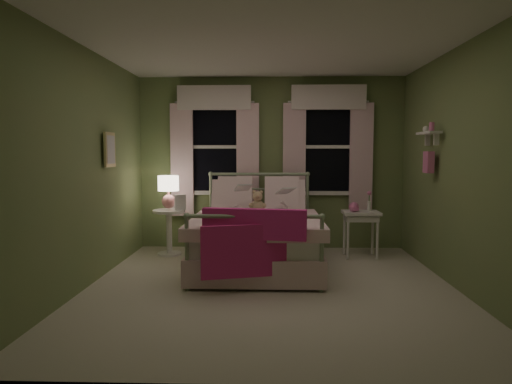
{
  "coord_description": "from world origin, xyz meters",
  "views": [
    {
      "loc": [
        0.0,
        -4.87,
        1.47
      ],
      "look_at": [
        -0.18,
        0.5,
        1.0
      ],
      "focal_mm": 32.0,
      "sensor_mm": 36.0,
      "label": 1
    }
  ],
  "objects_px": {
    "child_left": "(237,189)",
    "bed": "(257,238)",
    "child_right": "(279,195)",
    "nightstand_left": "(169,226)",
    "teddy_bear": "(258,204)",
    "table_lamp": "(168,189)",
    "nightstand_right": "(361,218)"
  },
  "relations": [
    {
      "from": "bed",
      "to": "nightstand_right",
      "type": "relative_size",
      "value": 3.18
    },
    {
      "from": "child_left",
      "to": "child_right",
      "type": "bearing_deg",
      "value": 170.96
    },
    {
      "from": "nightstand_left",
      "to": "nightstand_right",
      "type": "bearing_deg",
      "value": -1.61
    },
    {
      "from": "teddy_bear",
      "to": "table_lamp",
      "type": "distance_m",
      "value": 1.36
    },
    {
      "from": "teddy_bear",
      "to": "nightstand_right",
      "type": "distance_m",
      "value": 1.49
    },
    {
      "from": "child_right",
      "to": "nightstand_left",
      "type": "bearing_deg",
      "value": -8.23
    },
    {
      "from": "teddy_bear",
      "to": "table_lamp",
      "type": "height_order",
      "value": "table_lamp"
    },
    {
      "from": "child_left",
      "to": "teddy_bear",
      "type": "xyz_separation_m",
      "value": [
        0.28,
        -0.16,
        -0.18
      ]
    },
    {
      "from": "child_left",
      "to": "nightstand_right",
      "type": "xyz_separation_m",
      "value": [
        1.71,
        0.19,
        -0.42
      ]
    },
    {
      "from": "bed",
      "to": "nightstand_left",
      "type": "relative_size",
      "value": 3.13
    },
    {
      "from": "teddy_bear",
      "to": "child_left",
      "type": "bearing_deg",
      "value": 150.5
    },
    {
      "from": "bed",
      "to": "nightstand_right",
      "type": "height_order",
      "value": "bed"
    },
    {
      "from": "teddy_bear",
      "to": "nightstand_right",
      "type": "relative_size",
      "value": 0.49
    },
    {
      "from": "teddy_bear",
      "to": "nightstand_left",
      "type": "distance_m",
      "value": 1.4
    },
    {
      "from": "child_left",
      "to": "nightstand_left",
      "type": "bearing_deg",
      "value": -23.98
    },
    {
      "from": "teddy_bear",
      "to": "child_right",
      "type": "bearing_deg",
      "value": 29.5
    },
    {
      "from": "child_right",
      "to": "nightstand_right",
      "type": "height_order",
      "value": "child_right"
    },
    {
      "from": "bed",
      "to": "teddy_bear",
      "type": "relative_size",
      "value": 6.52
    },
    {
      "from": "nightstand_right",
      "to": "child_left",
      "type": "bearing_deg",
      "value": -173.64
    },
    {
      "from": "child_right",
      "to": "child_left",
      "type": "bearing_deg",
      "value": 1.48
    },
    {
      "from": "bed",
      "to": "teddy_bear",
      "type": "height_order",
      "value": "bed"
    },
    {
      "from": "bed",
      "to": "child_right",
      "type": "height_order",
      "value": "child_right"
    },
    {
      "from": "child_right",
      "to": "nightstand_left",
      "type": "height_order",
      "value": "child_right"
    },
    {
      "from": "bed",
      "to": "table_lamp",
      "type": "xyz_separation_m",
      "value": [
        -1.28,
        0.69,
        0.57
      ]
    },
    {
      "from": "table_lamp",
      "to": "bed",
      "type": "bearing_deg",
      "value": -28.27
    },
    {
      "from": "bed",
      "to": "nightstand_left",
      "type": "bearing_deg",
      "value": 151.73
    },
    {
      "from": "child_left",
      "to": "nightstand_right",
      "type": "height_order",
      "value": "child_left"
    },
    {
      "from": "child_left",
      "to": "nightstand_left",
      "type": "height_order",
      "value": "child_left"
    },
    {
      "from": "child_left",
      "to": "nightstand_right",
      "type": "relative_size",
      "value": 1.24
    },
    {
      "from": "table_lamp",
      "to": "child_right",
      "type": "bearing_deg",
      "value": -9.71
    },
    {
      "from": "child_left",
      "to": "teddy_bear",
      "type": "height_order",
      "value": "child_left"
    },
    {
      "from": "child_left",
      "to": "bed",
      "type": "bearing_deg",
      "value": 114.56
    }
  ]
}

